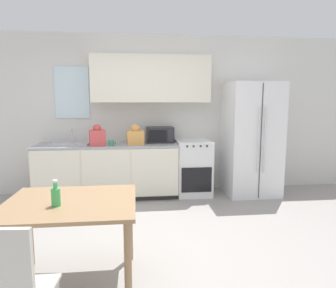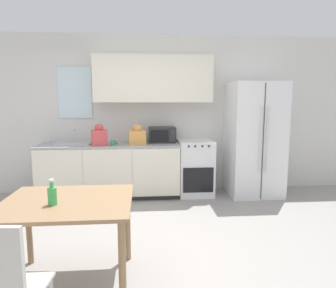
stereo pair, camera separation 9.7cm
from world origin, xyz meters
name	(u,v)px [view 2 (the right image)]	position (x,y,z in m)	size (l,w,h in m)	color
ground_plane	(141,244)	(0.00, 0.00, 0.00)	(12.00, 12.00, 0.00)	gray
wall_back	(143,108)	(0.03, 2.07, 1.47)	(12.00, 0.38, 2.70)	silver
kitchen_counter	(110,170)	(-0.51, 1.75, 0.45)	(2.29, 0.67, 0.89)	#333333
oven_range	(195,168)	(0.92, 1.77, 0.46)	(0.57, 0.63, 0.93)	white
refrigerator	(254,139)	(1.91, 1.70, 0.95)	(0.86, 0.80, 1.89)	white
kitchen_sink	(73,143)	(-1.10, 1.76, 0.90)	(0.58, 0.42, 0.24)	#B7BABC
microwave	(162,135)	(0.36, 1.87, 1.02)	(0.45, 0.35, 0.26)	#282828
coffee_mug	(114,143)	(-0.43, 1.57, 0.93)	(0.11, 0.08, 0.08)	#3F8C66
grocery_bag_0	(137,136)	(-0.06, 1.66, 1.03)	(0.29, 0.25, 0.33)	#DB994C
grocery_bag_1	(99,136)	(-0.65, 1.61, 1.04)	(0.28, 0.25, 0.34)	#D14C4C
dining_table	(68,212)	(-0.60, -0.70, 0.65)	(1.07, 0.90, 0.76)	#997551
dining_chair_near	(0,286)	(-0.78, -1.53, 0.54)	(0.43, 0.43, 0.93)	beige
drink_bottle	(52,195)	(-0.69, -0.80, 0.84)	(0.07, 0.07, 0.21)	#3FB259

